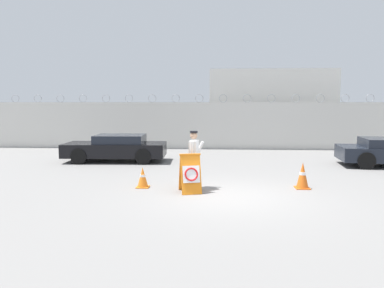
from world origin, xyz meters
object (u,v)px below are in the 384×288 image
object	(u,v)px
security_guard	(194,156)
parked_car_front_coupe	(116,148)
traffic_cone_mid	(143,177)
barricade_sign	(190,173)
traffic_cone_near	(303,176)

from	to	relation	value
security_guard	parked_car_front_coupe	size ratio (longest dim) A/B	0.39
security_guard	traffic_cone_mid	bearing A→B (deg)	101.03
barricade_sign	parked_car_front_coupe	size ratio (longest dim) A/B	0.25
parked_car_front_coupe	barricade_sign	bearing A→B (deg)	120.63
traffic_cone_near	traffic_cone_mid	xyz separation A→B (m)	(-4.91, -0.18, -0.09)
barricade_sign	security_guard	xyz separation A→B (m)	(0.07, 0.60, 0.41)
traffic_cone_near	traffic_cone_mid	distance (m)	4.91
security_guard	parked_car_front_coupe	bearing A→B (deg)	46.18
traffic_cone_near	traffic_cone_mid	size ratio (longest dim) A/B	1.27
traffic_cone_mid	parked_car_front_coupe	bearing A→B (deg)	113.17
barricade_sign	security_guard	distance (m)	0.73
security_guard	traffic_cone_mid	size ratio (longest dim) A/B	2.78
traffic_cone_near	barricade_sign	bearing A→B (deg)	-167.69
traffic_cone_near	parked_car_front_coupe	xyz separation A→B (m)	(-7.12, 4.97, 0.22)
traffic_cone_near	traffic_cone_mid	world-z (taller)	traffic_cone_near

